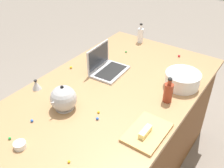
# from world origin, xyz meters

# --- Properties ---
(ground_plane) EXTENTS (12.00, 12.00, 0.00)m
(ground_plane) POSITION_xyz_m (0.00, 0.00, 0.00)
(ground_plane) COLOR slate
(island_counter) EXTENTS (1.91, 1.14, 0.90)m
(island_counter) POSITION_xyz_m (0.00, 0.00, 0.45)
(island_counter) COLOR brown
(island_counter) RESTS_ON ground
(laptop) EXTENTS (0.32, 0.25, 0.22)m
(laptop) POSITION_xyz_m (-0.19, -0.19, 0.95)
(laptop) COLOR #B7B7BC
(laptop) RESTS_ON island_counter
(mixing_bowl_large) EXTENTS (0.27, 0.27, 0.12)m
(mixing_bowl_large) POSITION_xyz_m (-0.35, 0.41, 0.96)
(mixing_bowl_large) COLOR white
(mixing_bowl_large) RESTS_ON island_counter
(bottle_soy) EXTENTS (0.07, 0.07, 0.19)m
(bottle_soy) POSITION_xyz_m (-0.11, 0.40, 0.98)
(bottle_soy) COLOR maroon
(bottle_soy) RESTS_ON island_counter
(bottle_vinegar) EXTENTS (0.06, 0.06, 0.20)m
(bottle_vinegar) POSITION_xyz_m (-0.85, -0.24, 0.98)
(bottle_vinegar) COLOR white
(bottle_vinegar) RESTS_ON island_counter
(kettle) EXTENTS (0.21, 0.18, 0.20)m
(kettle) POSITION_xyz_m (0.37, -0.14, 0.98)
(kettle) COLOR #ADADB2
(kettle) RESTS_ON island_counter
(cutting_board) EXTENTS (0.31, 0.21, 0.02)m
(cutting_board) POSITION_xyz_m (0.25, 0.44, 0.91)
(cutting_board) COLOR tan
(cutting_board) RESTS_ON island_counter
(butter_stick_left) EXTENTS (0.11, 0.04, 0.04)m
(butter_stick_left) POSITION_xyz_m (0.28, 0.44, 0.94)
(butter_stick_left) COLOR #F4E58C
(butter_stick_left) RESTS_ON cutting_board
(ramekin_small) EXTENTS (0.07, 0.07, 0.04)m
(ramekin_small) POSITION_xyz_m (0.77, -0.10, 0.92)
(ramekin_small) COLOR white
(ramekin_small) RESTS_ON island_counter
(kitchen_timer) EXTENTS (0.07, 0.07, 0.08)m
(kitchen_timer) POSITION_xyz_m (0.32, -0.47, 0.94)
(kitchen_timer) COLOR #B2B2B7
(kitchen_timer) RESTS_ON island_counter
(candy_0) EXTENTS (0.02, 0.02, 0.02)m
(candy_0) POSITION_xyz_m (0.33, 0.12, 0.91)
(candy_0) COLOR blue
(candy_0) RESTS_ON island_counter
(candy_1) EXTENTS (0.02, 0.02, 0.02)m
(candy_1) POSITION_xyz_m (0.69, 0.20, 0.91)
(candy_1) COLOR yellow
(candy_1) RESTS_ON island_counter
(candy_2) EXTENTS (0.02, 0.02, 0.02)m
(candy_2) POSITION_xyz_m (-0.05, -0.47, 0.91)
(candy_2) COLOR yellow
(candy_2) RESTS_ON island_counter
(candy_3) EXTENTS (0.02, 0.02, 0.02)m
(candy_3) POSITION_xyz_m (-0.57, -0.24, 0.91)
(candy_3) COLOR green
(candy_3) RESTS_ON island_counter
(candy_4) EXTENTS (0.02, 0.02, 0.02)m
(candy_4) POSITION_xyz_m (0.59, -0.22, 0.91)
(candy_4) COLOR blue
(candy_4) RESTS_ON island_counter
(candy_5) EXTENTS (0.02, 0.02, 0.02)m
(candy_5) POSITION_xyz_m (0.77, -0.20, 0.91)
(candy_5) COLOR green
(candy_5) RESTS_ON island_counter
(candy_6) EXTENTS (0.02, 0.02, 0.02)m
(candy_6) POSITION_xyz_m (0.27, 0.08, 0.91)
(candy_6) COLOR yellow
(candy_6) RESTS_ON island_counter
(candy_7) EXTENTS (0.02, 0.02, 0.02)m
(candy_7) POSITION_xyz_m (-0.78, 0.21, 0.91)
(candy_7) COLOR red
(candy_7) RESTS_ON island_counter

